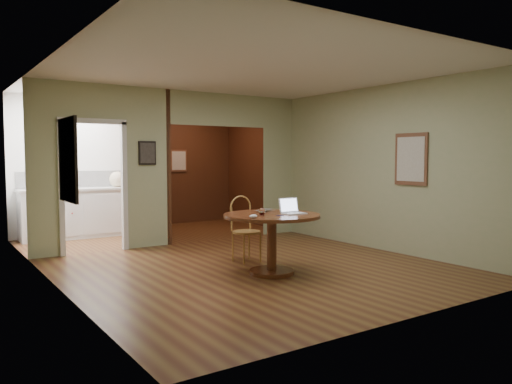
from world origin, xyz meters
TOP-DOWN VIEW (x-y plane):
  - floor at (0.00, 0.00)m, footprint 5.00×5.00m
  - room_shell at (-0.47, 3.10)m, footprint 5.20×7.50m
  - dining_table at (-0.01, -0.29)m, footprint 1.26×1.26m
  - chair at (0.14, 0.61)m, footprint 0.42×0.42m
  - open_laptop at (0.23, -0.39)m, footprint 0.30×0.26m
  - closed_laptop at (0.12, -0.02)m, footprint 0.40×0.35m
  - mouse at (-0.46, -0.53)m, footprint 0.11×0.06m
  - wine_glass at (-0.19, -0.32)m, footprint 0.09×0.09m
  - pen at (-0.02, -0.49)m, footprint 0.13×0.02m
  - kitchen_cabinet at (-1.35, 4.20)m, footprint 2.06×0.60m
  - grocery_bag at (-0.55, 4.20)m, footprint 0.38×0.36m

SIDE VIEW (x-z plane):
  - floor at x=0.00m, z-range 0.00..0.00m
  - kitchen_cabinet at x=-1.35m, z-range 0.00..0.94m
  - chair at x=0.14m, z-range 0.05..1.02m
  - dining_table at x=-0.01m, z-range 0.19..0.98m
  - pen at x=-0.02m, z-range 0.79..0.80m
  - closed_laptop at x=0.12m, z-range 0.79..0.82m
  - mouse at x=-0.46m, z-range 0.79..0.84m
  - wine_glass at x=-0.19m, z-range 0.79..0.88m
  - open_laptop at x=0.23m, z-range 0.75..0.95m
  - grocery_bag at x=-0.55m, z-range 0.94..1.25m
  - room_shell at x=-0.47m, z-range -1.21..3.79m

